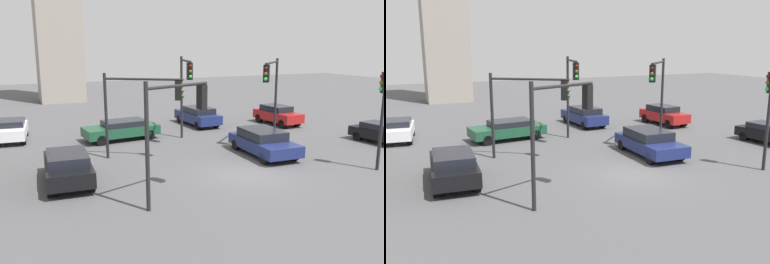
# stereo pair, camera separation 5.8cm
# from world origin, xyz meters

# --- Properties ---
(ground_plane) EXTENTS (104.69, 104.69, 0.00)m
(ground_plane) POSITION_xyz_m (0.00, 0.00, 0.00)
(ground_plane) COLOR #4C4C4F
(traffic_light_0) EXTENTS (2.62, 2.49, 5.23)m
(traffic_light_0) POSITION_xyz_m (4.49, 4.66, 3.76)
(traffic_light_0) COLOR black
(traffic_light_0) RESTS_ON ground_plane
(traffic_light_1) EXTENTS (3.63, 2.54, 4.64)m
(traffic_light_1) POSITION_xyz_m (-3.72, 4.48, 3.33)
(traffic_light_1) COLOR black
(traffic_light_1) RESTS_ON ground_plane
(traffic_light_2) EXTENTS (0.87, 3.00, 5.35)m
(traffic_light_2) POSITION_xyz_m (-0.09, 7.24, 3.80)
(traffic_light_2) COLOR black
(traffic_light_2) RESTS_ON ground_plane
(traffic_light_3) EXTENTS (0.49, 0.42, 4.83)m
(traffic_light_3) POSITION_xyz_m (6.25, -2.01, 3.38)
(traffic_light_3) COLOR black
(traffic_light_3) RESTS_ON ground_plane
(traffic_light_4) EXTENTS (3.05, 1.29, 4.85)m
(traffic_light_4) POSITION_xyz_m (-4.32, -1.62, 3.44)
(traffic_light_4) COLOR black
(traffic_light_4) RESTS_ON ground_plane
(car_1) EXTENTS (2.14, 4.07, 1.35)m
(car_1) POSITION_xyz_m (-10.12, 12.26, 0.73)
(car_1) COLOR silver
(car_1) RESTS_ON ground_plane
(car_2) EXTENTS (2.03, 4.17, 1.46)m
(car_2) POSITION_xyz_m (8.77, 9.73, 0.78)
(car_2) COLOR maroon
(car_2) RESTS_ON ground_plane
(car_3) EXTENTS (2.06, 4.57, 1.43)m
(car_3) POSITION_xyz_m (2.99, 11.95, 0.75)
(car_3) COLOR navy
(car_3) RESTS_ON ground_plane
(car_4) EXTENTS (2.21, 4.60, 1.45)m
(car_4) POSITION_xyz_m (-8.00, 2.32, 0.78)
(car_4) COLOR black
(car_4) RESTS_ON ground_plane
(car_5) EXTENTS (4.94, 2.50, 1.28)m
(car_5) POSITION_xyz_m (-3.58, 9.64, 0.70)
(car_5) COLOR #19472D
(car_5) RESTS_ON ground_plane
(car_6) EXTENTS (2.34, 4.74, 1.43)m
(car_6) POSITION_xyz_m (2.71, 2.71, 0.75)
(car_6) COLOR navy
(car_6) RESTS_ON ground_plane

